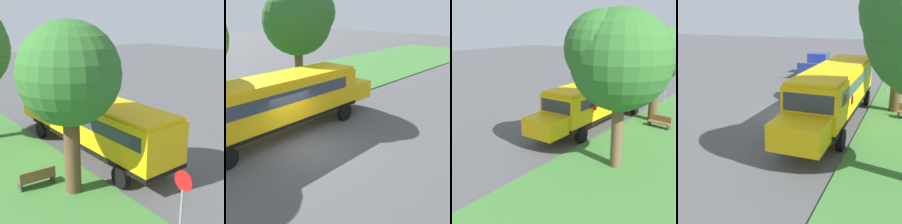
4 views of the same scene
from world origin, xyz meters
The scene contains 3 objects.
ground_plane centered at (0.00, 0.00, 0.00)m, with size 120.00×120.00×0.00m, color #4C4C4F.
school_bus centered at (-2.44, 0.28, 1.92)m, with size 2.84×12.42×3.16m.
oak_tree_roadside_mid centered at (-6.90, 6.20, 5.72)m, with size 5.03×4.95×8.07m.
Camera 2 is at (10.11, -9.62, 6.70)m, focal length 50.00 mm.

